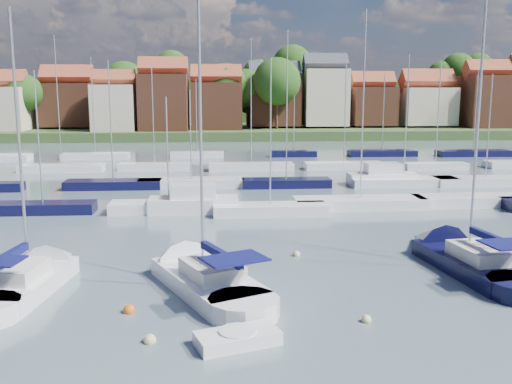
{
  "coord_description": "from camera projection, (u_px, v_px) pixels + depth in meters",
  "views": [
    {
      "loc": [
        -3.63,
        -24.36,
        9.51
      ],
      "look_at": [
        -0.81,
        14.0,
        2.64
      ],
      "focal_mm": 40.0,
      "sensor_mm": 36.0,
      "label": 1
    }
  ],
  "objects": [
    {
      "name": "buoy_d",
      "position": [
        366.0,
        322.0,
        23.74
      ],
      "size": [
        0.41,
        0.41,
        0.41
      ],
      "primitive_type": "sphere",
      "color": "beige",
      "rests_on": "ground"
    },
    {
      "name": "marina_field",
      "position": [
        267.0,
        177.0,
        60.42
      ],
      "size": [
        79.62,
        41.41,
        15.93
      ],
      "color": "white",
      "rests_on": "ground"
    },
    {
      "name": "sailboat_left",
      "position": [
        36.0,
        277.0,
        28.27
      ],
      "size": [
        4.22,
        10.78,
        14.31
      ],
      "rotation": [
        0.0,
        0.0,
        1.43
      ],
      "color": "white",
      "rests_on": "ground"
    },
    {
      "name": "sailboat_navy",
      "position": [
        458.0,
        257.0,
        31.75
      ],
      "size": [
        4.82,
        12.57,
        16.94
      ],
      "rotation": [
        0.0,
        0.0,
        1.7
      ],
      "color": "black",
      "rests_on": "ground"
    },
    {
      "name": "buoy_e",
      "position": [
        296.0,
        256.0,
        33.2
      ],
      "size": [
        0.43,
        0.43,
        0.43
      ],
      "primitive_type": "sphere",
      "color": "beige",
      "rests_on": "ground"
    },
    {
      "name": "buoy_c",
      "position": [
        129.0,
        312.0,
        24.75
      ],
      "size": [
        0.53,
        0.53,
        0.53
      ],
      "primitive_type": "sphere",
      "color": "#D85914",
      "rests_on": "ground"
    },
    {
      "name": "ground",
      "position": [
        246.0,
        175.0,
        65.12
      ],
      "size": [
        260.0,
        260.0,
        0.0
      ],
      "primitive_type": "plane",
      "color": "#475560",
      "rests_on": "ground"
    },
    {
      "name": "tender",
      "position": [
        237.0,
        338.0,
        21.56
      ],
      "size": [
        3.44,
        2.38,
        0.68
      ],
      "rotation": [
        0.0,
        0.0,
        0.32
      ],
      "color": "white",
      "rests_on": "ground"
    },
    {
      "name": "sailboat_centre",
      "position": [
        196.0,
        275.0,
        28.67
      ],
      "size": [
        7.75,
        11.99,
        15.97
      ],
      "rotation": [
        0.0,
        0.0,
        2.0
      ],
      "color": "white",
      "rests_on": "ground"
    },
    {
      "name": "far_shore_town",
      "position": [
        235.0,
        109.0,
        155.45
      ],
      "size": [
        212.46,
        90.0,
        22.27
      ],
      "color": "#344C26",
      "rests_on": "ground"
    },
    {
      "name": "buoy_b",
      "position": [
        150.0,
        343.0,
        21.79
      ],
      "size": [
        0.48,
        0.48,
        0.48
      ],
      "primitive_type": "sphere",
      "color": "beige",
      "rests_on": "ground"
    }
  ]
}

